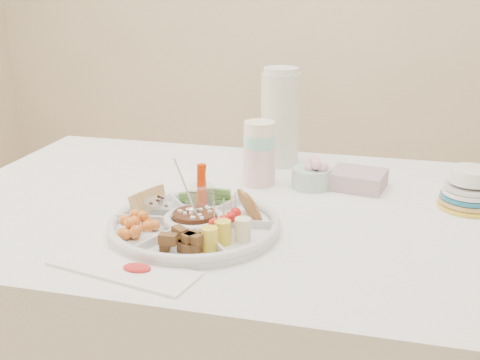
% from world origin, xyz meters
% --- Properties ---
extents(dining_table, '(1.52, 1.02, 0.76)m').
position_xyz_m(dining_table, '(0.00, 0.00, 0.38)').
color(dining_table, white).
rests_on(dining_table, floor).
extents(party_tray, '(0.43, 0.43, 0.04)m').
position_xyz_m(party_tray, '(-0.05, -0.19, 0.78)').
color(party_tray, silver).
rests_on(party_tray, dining_table).
extents(bean_dip, '(0.11, 0.11, 0.04)m').
position_xyz_m(bean_dip, '(-0.05, -0.19, 0.79)').
color(bean_dip, black).
rests_on(bean_dip, party_tray).
extents(tortillas, '(0.11, 0.11, 0.06)m').
position_xyz_m(tortillas, '(0.05, -0.11, 0.80)').
color(tortillas, '#A57A36').
rests_on(tortillas, party_tray).
extents(carrot_cucumber, '(0.14, 0.14, 0.11)m').
position_xyz_m(carrot_cucumber, '(-0.07, -0.06, 0.82)').
color(carrot_cucumber, '#DB3400').
rests_on(carrot_cucumber, party_tray).
extents(pita_raisins, '(0.11, 0.11, 0.05)m').
position_xyz_m(pita_raisins, '(-0.17, -0.14, 0.80)').
color(pita_raisins, tan).
rests_on(pita_raisins, party_tray).
extents(cherries, '(0.12, 0.12, 0.04)m').
position_xyz_m(cherries, '(-0.15, -0.26, 0.79)').
color(cherries, orange).
rests_on(cherries, party_tray).
extents(granola_chunks, '(0.11, 0.11, 0.04)m').
position_xyz_m(granola_chunks, '(-0.03, -0.31, 0.79)').
color(granola_chunks, brown).
rests_on(granola_chunks, party_tray).
extents(banana_tomato, '(0.13, 0.13, 0.09)m').
position_xyz_m(banana_tomato, '(0.07, -0.23, 0.82)').
color(banana_tomato, '#DFC767').
rests_on(banana_tomato, party_tray).
extents(cup_stack, '(0.11, 0.11, 0.25)m').
position_xyz_m(cup_stack, '(0.02, 0.17, 0.88)').
color(cup_stack, silver).
rests_on(cup_stack, dining_table).
extents(thermos, '(0.13, 0.13, 0.30)m').
position_xyz_m(thermos, '(0.04, 0.37, 0.91)').
color(thermos, silver).
rests_on(thermos, dining_table).
extents(flower_bowl, '(0.11, 0.11, 0.08)m').
position_xyz_m(flower_bowl, '(0.16, 0.18, 0.80)').
color(flower_bowl, '#84BEA6').
rests_on(flower_bowl, dining_table).
extents(napkin_stack, '(0.16, 0.15, 0.05)m').
position_xyz_m(napkin_stack, '(0.28, 0.20, 0.78)').
color(napkin_stack, '#B7949F').
rests_on(napkin_stack, dining_table).
extents(plate_stack, '(0.16, 0.16, 0.10)m').
position_xyz_m(plate_stack, '(0.56, 0.12, 0.81)').
color(plate_stack, '#F9F330').
rests_on(plate_stack, dining_table).
extents(placemat, '(0.32, 0.16, 0.01)m').
position_xyz_m(placemat, '(-0.13, -0.40, 0.76)').
color(placemat, white).
rests_on(placemat, dining_table).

